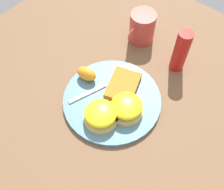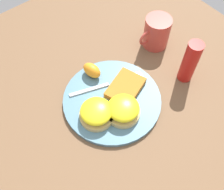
% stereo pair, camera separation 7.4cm
% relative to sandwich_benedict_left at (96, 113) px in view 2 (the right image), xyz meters
% --- Properties ---
extents(ground_plane, '(1.10, 1.10, 0.00)m').
position_rel_sandwich_benedict_left_xyz_m(ground_plane, '(-0.07, -0.02, -0.04)').
color(ground_plane, brown).
extents(plate, '(0.28, 0.28, 0.01)m').
position_rel_sandwich_benedict_left_xyz_m(plate, '(-0.07, -0.02, -0.03)').
color(plate, slate).
rests_on(plate, ground_plane).
extents(sandwich_benedict_left, '(0.09, 0.09, 0.05)m').
position_rel_sandwich_benedict_left_xyz_m(sandwich_benedict_left, '(0.00, 0.00, 0.00)').
color(sandwich_benedict_left, tan).
rests_on(sandwich_benedict_left, plate).
extents(sandwich_benedict_right, '(0.09, 0.09, 0.05)m').
position_rel_sandwich_benedict_left_xyz_m(sandwich_benedict_right, '(-0.06, 0.04, 0.00)').
color(sandwich_benedict_right, tan).
rests_on(sandwich_benedict_right, plate).
extents(hashbrown_patty, '(0.13, 0.11, 0.02)m').
position_rel_sandwich_benedict_left_xyz_m(hashbrown_patty, '(-0.12, -0.02, -0.01)').
color(hashbrown_patty, '#B46A20').
rests_on(hashbrown_patty, plate).
extents(orange_wedge, '(0.05, 0.07, 0.04)m').
position_rel_sandwich_benedict_left_xyz_m(orange_wedge, '(-0.08, -0.12, -0.00)').
color(orange_wedge, orange).
rests_on(orange_wedge, plate).
extents(fork, '(0.22, 0.09, 0.00)m').
position_rel_sandwich_benedict_left_xyz_m(fork, '(-0.10, -0.06, -0.02)').
color(fork, silver).
rests_on(fork, plate).
extents(cup, '(0.12, 0.08, 0.10)m').
position_rel_sandwich_benedict_left_xyz_m(cup, '(-0.32, -0.11, 0.01)').
color(cup, '#B23D33').
rests_on(cup, ground_plane).
extents(condiment_bottle, '(0.04, 0.04, 0.15)m').
position_rel_sandwich_benedict_left_xyz_m(condiment_bottle, '(-0.30, 0.05, 0.03)').
color(condiment_bottle, '#B21914').
rests_on(condiment_bottle, ground_plane).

